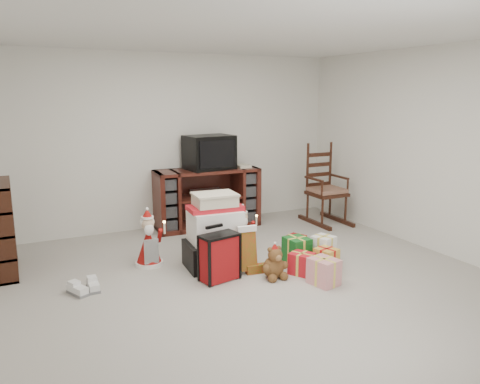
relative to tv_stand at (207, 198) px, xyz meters
name	(u,v)px	position (x,y,z in m)	size (l,w,h in m)	color
room	(256,164)	(-0.37, -2.20, 0.82)	(5.01, 5.01, 2.51)	#B1ABA2
tv_stand	(207,198)	(0.00, 0.00, 0.00)	(1.53, 0.61, 0.86)	#451913
bookshelf	(0,230)	(-2.70, -0.71, 0.06)	(0.28, 0.83, 1.01)	#36180E
rocking_chair	(324,195)	(1.70, -0.54, 0.00)	(0.50, 0.83, 1.25)	#36180E
gift_pile	(215,236)	(-0.54, -1.56, -0.07)	(0.69, 0.52, 0.83)	black
red_suitcase	(219,257)	(-0.66, -1.95, -0.18)	(0.42, 0.28, 0.59)	maroon
stocking	(248,250)	(-0.30, -1.90, -0.16)	(0.25, 0.11, 0.54)	#0E7E14
teddy_bear	(274,264)	(-0.12, -2.15, -0.28)	(0.23, 0.21, 0.35)	brown
santa_figurine	(243,233)	(-0.02, -1.20, -0.21)	(0.28, 0.27, 0.58)	maroon
mrs_claus_figurine	(148,244)	(-1.21, -1.18, -0.18)	(0.32, 0.31, 0.66)	maroon
sneaker_pair	(85,288)	(-1.98, -1.65, -0.39)	(0.31, 0.27, 0.09)	white
gift_cluster	(311,258)	(0.40, -2.09, -0.31)	(0.73, 1.02, 0.25)	red
crt_television	(209,152)	(0.04, -0.01, 0.67)	(0.71, 0.55, 0.49)	black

